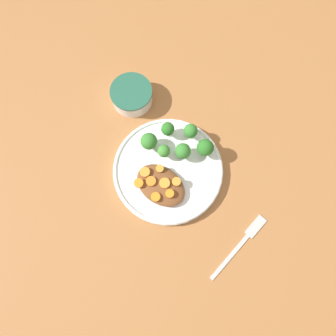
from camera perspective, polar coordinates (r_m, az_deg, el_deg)
The scene contains 19 objects.
ground_plane at distance 0.86m, azimuth 0.00°, elevation -0.64°, with size 4.00×4.00×0.00m, color #9E6638.
plate at distance 0.84m, azimuth 0.00°, elevation -0.40°, with size 0.28×0.28×0.03m.
dip_bowl at distance 0.91m, azimuth -6.34°, elevation 12.54°, with size 0.11×0.11×0.05m.
stew_mound at distance 0.82m, azimuth -1.27°, elevation -3.00°, with size 0.13×0.09×0.03m, color brown.
broccoli_floret_0 at distance 0.82m, azimuth -0.73°, elevation 2.95°, with size 0.03×0.03×0.05m.
broccoli_floret_1 at distance 0.82m, azimuth 2.60°, elevation 2.93°, with size 0.04×0.04×0.05m.
broccoli_floret_2 at distance 0.84m, azimuth -0.04°, elevation 6.78°, with size 0.03×0.03×0.05m.
broccoli_floret_3 at distance 0.82m, azimuth 6.51°, elevation 3.53°, with size 0.04×0.04×0.06m.
broccoli_floret_4 at distance 0.84m, azimuth 3.97°, elevation 6.42°, with size 0.04×0.04×0.05m.
broccoli_floret_5 at distance 0.83m, azimuth -3.34°, elevation 4.65°, with size 0.04×0.04×0.06m.
carrot_slice_0 at distance 0.81m, azimuth -1.46°, elevation -0.09°, with size 0.02×0.02×0.00m, color orange.
carrot_slice_1 at distance 0.80m, azimuth -2.99°, elevation -2.31°, with size 0.02×0.02×0.01m, color orange.
carrot_slice_2 at distance 0.80m, azimuth -0.59°, elevation -2.64°, with size 0.03×0.03×0.01m, color orange.
carrot_slice_3 at distance 0.79m, azimuth 0.30°, elevation -4.47°, with size 0.02×0.02×0.01m, color orange.
carrot_slice_4 at distance 0.79m, azimuth -2.17°, elevation -5.04°, with size 0.02×0.02×0.00m, color orange.
carrot_slice_5 at distance 0.80m, azimuth 1.46°, elevation -2.38°, with size 0.02×0.02×0.00m, color orange.
carrot_slice_6 at distance 0.80m, azimuth -5.14°, elevation -2.62°, with size 0.02×0.02×0.01m, color orange.
carrot_slice_7 at distance 0.81m, azimuth -4.05°, elevation -0.71°, with size 0.03×0.03×0.01m, color orange.
fork at distance 0.85m, azimuth 12.97°, elevation -12.33°, with size 0.04×0.20×0.01m.
Camera 1 is at (0.13, -0.18, 0.83)m, focal length 35.00 mm.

